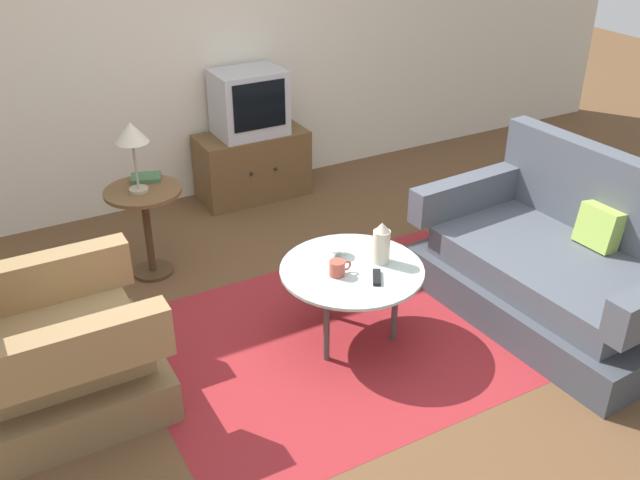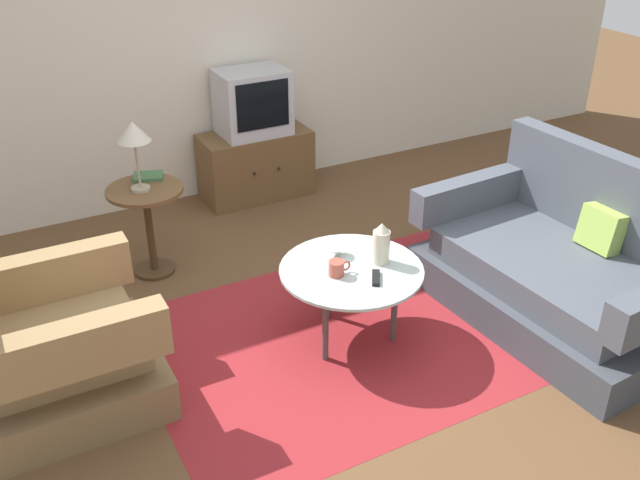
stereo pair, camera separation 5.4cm
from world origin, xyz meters
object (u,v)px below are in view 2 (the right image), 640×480
(mug, at_px, (337,268))
(book, at_px, (148,176))
(couch, at_px, (563,270))
(table_lamp, at_px, (133,135))
(armchair, at_px, (50,355))
(tv_stand, at_px, (256,165))
(vase, at_px, (381,244))
(coffee_table, at_px, (351,274))
(bowl, at_px, (336,251))
(tv_remote_dark, at_px, (376,278))
(television, at_px, (252,102))
(side_table, at_px, (147,213))

(mug, height_order, book, book)
(couch, height_order, table_lamp, table_lamp)
(armchair, bearing_deg, tv_stand, 133.82)
(vase, bearing_deg, book, 122.12)
(table_lamp, bearing_deg, coffee_table, -56.94)
(vase, distance_m, bowl, 0.28)
(mug, xyz_separation_m, tv_remote_dark, (0.17, -0.14, -0.03))
(tv_remote_dark, bearing_deg, table_lamp, 63.82)
(coffee_table, height_order, bowl, bowl)
(armchair, xyz_separation_m, couch, (2.88, -0.61, -0.00))
(bowl, distance_m, tv_remote_dark, 0.34)
(tv_stand, height_order, book, book)
(tv_stand, xyz_separation_m, vase, (-0.13, -2.09, 0.32))
(tv_stand, bearing_deg, tv_remote_dark, -96.52)
(table_lamp, xyz_separation_m, book, (0.10, 0.16, -0.36))
(tv_stand, distance_m, television, 0.53)
(coffee_table, bearing_deg, mug, -168.09)
(side_table, height_order, bowl, side_table)
(mug, height_order, tv_remote_dark, mug)
(armchair, height_order, table_lamp, table_lamp)
(armchair, xyz_separation_m, side_table, (0.82, 1.05, 0.14))
(vase, bearing_deg, mug, -179.14)
(bowl, xyz_separation_m, tv_remote_dark, (0.07, -0.33, -0.02))
(couch, relative_size, side_table, 2.70)
(armchair, relative_size, vase, 3.77)
(armchair, height_order, mug, armchair)
(couch, xyz_separation_m, television, (-0.95, 2.46, 0.49))
(table_lamp, height_order, mug, table_lamp)
(couch, xyz_separation_m, vase, (-1.08, 0.36, 0.29))
(armchair, height_order, television, television)
(television, bearing_deg, side_table, -144.20)
(bowl, bearing_deg, table_lamp, 126.65)
(couch, height_order, coffee_table, couch)
(armchair, distance_m, tv_remote_dark, 1.73)
(armchair, bearing_deg, book, 143.64)
(tv_remote_dark, relative_size, book, 0.66)
(mug, relative_size, tv_remote_dark, 0.89)
(television, height_order, tv_remote_dark, television)
(tv_stand, xyz_separation_m, book, (-1.04, -0.64, 0.36))
(vase, bearing_deg, television, 86.34)
(table_lamp, height_order, bowl, table_lamp)
(couch, relative_size, mug, 12.60)
(table_lamp, relative_size, book, 2.01)
(tv_stand, distance_m, table_lamp, 1.57)
(television, relative_size, vase, 2.16)
(mug, bearing_deg, couch, -14.55)
(coffee_table, distance_m, television, 2.13)
(side_table, xyz_separation_m, vase, (0.98, -1.29, 0.15))
(side_table, relative_size, book, 2.72)
(side_table, xyz_separation_m, tv_stand, (1.11, 0.79, -0.17))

